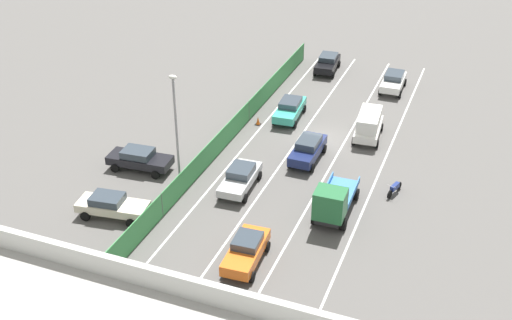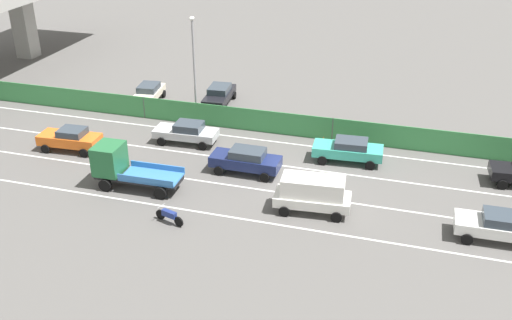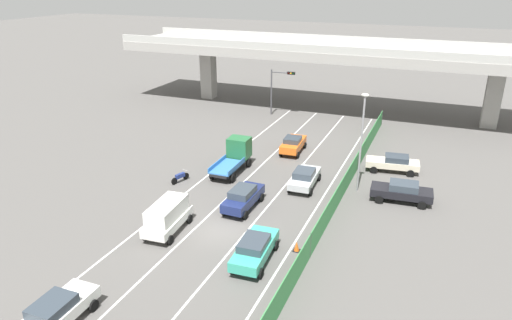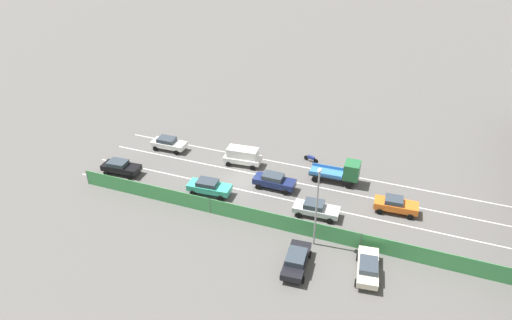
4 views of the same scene
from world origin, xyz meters
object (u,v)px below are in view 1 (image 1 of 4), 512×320
object	(u,v)px
car_sedan_black	(328,62)
car_sedan_navy	(308,149)
car_taxi_teal	(290,108)
street_lamp	(176,121)
car_sedan_silver	(240,177)
traffic_cone	(258,121)
motorcycle	(395,188)
parked_sedan_cream	(112,205)
car_sedan_white	(393,81)
parked_sedan_dark	(139,158)
flatbed_truck_blue	(333,202)
car_taxi_orange	(246,250)
car_van_white	(369,124)

from	to	relation	value
car_sedan_black	car_sedan_navy	size ratio (longest dim) A/B	0.99
car_taxi_teal	street_lamp	world-z (taller)	street_lamp
car_sedan_silver	traffic_cone	xyz separation A→B (m)	(2.39, -9.56, -0.55)
car_sedan_navy	motorcycle	bearing A→B (deg)	161.23
car_sedan_silver	parked_sedan_cream	bearing A→B (deg)	43.79
car_sedan_white	motorcycle	size ratio (longest dim) A/B	2.31
street_lamp	car_taxi_teal	bearing A→B (deg)	-107.26
car_sedan_silver	parked_sedan_dark	world-z (taller)	parked_sedan_dark
car_sedan_navy	flatbed_truck_blue	xyz separation A→B (m)	(-3.78, 6.89, 0.42)
car_taxi_teal	traffic_cone	bearing A→B (deg)	45.35
car_taxi_orange	motorcycle	bearing A→B (deg)	-122.49
flatbed_truck_blue	parked_sedan_cream	bearing A→B (deg)	19.56
car_sedan_black	flatbed_truck_blue	world-z (taller)	flatbed_truck_blue
parked_sedan_dark	parked_sedan_cream	world-z (taller)	parked_sedan_dark
traffic_cone	car_sedan_silver	bearing A→B (deg)	104.00
car_sedan_black	car_taxi_teal	world-z (taller)	car_taxi_teal
car_taxi_orange	car_sedan_white	world-z (taller)	car_taxi_orange
car_sedan_navy	motorcycle	distance (m)	7.35
car_van_white	car_taxi_teal	size ratio (longest dim) A/B	0.95
car_sedan_black	car_taxi_orange	world-z (taller)	car_taxi_orange
motorcycle	traffic_cone	world-z (taller)	motorcycle
parked_sedan_dark	flatbed_truck_blue	bearing A→B (deg)	175.67
car_taxi_teal	car_sedan_navy	size ratio (longest dim) A/B	1.04
car_sedan_navy	flatbed_truck_blue	size ratio (longest dim) A/B	0.84
parked_sedan_dark	parked_sedan_cream	xyz separation A→B (m)	(-1.37, 5.88, -0.03)
car_sedan_white	parked_sedan_cream	xyz separation A→B (m)	(13.09, 26.87, -0.04)
car_sedan_silver	car_sedan_white	bearing A→B (deg)	-107.83
car_sedan_black	car_sedan_white	bearing A→B (deg)	161.91
motorcycle	parked_sedan_cream	world-z (taller)	parked_sedan_cream
car_van_white	car_sedan_white	xyz separation A→B (m)	(-0.06, -10.12, -0.32)
parked_sedan_dark	car_taxi_orange	bearing A→B (deg)	147.71
flatbed_truck_blue	motorcycle	distance (m)	5.60
car_sedan_white	flatbed_truck_blue	bearing A→B (deg)	90.79
parked_sedan_dark	traffic_cone	xyz separation A→B (m)	(-5.42, -9.85, -0.58)
car_van_white	car_sedan_navy	bearing A→B (deg)	56.14
car_van_white	motorcycle	xyz separation A→B (m)	(-3.53, 7.46, -0.77)
traffic_cone	parked_sedan_dark	bearing A→B (deg)	61.21
car_sedan_silver	traffic_cone	size ratio (longest dim) A/B	6.83
car_taxi_orange	street_lamp	world-z (taller)	street_lamp
car_sedan_white	street_lamp	distance (m)	24.54
car_sedan_silver	car_sedan_white	size ratio (longest dim) A/B	1.06
traffic_cone	car_taxi_orange	bearing A→B (deg)	108.94
car_sedan_black	traffic_cone	distance (m)	13.57
car_taxi_orange	parked_sedan_dark	size ratio (longest dim) A/B	0.92
car_taxi_teal	street_lamp	xyz separation A→B (m)	(3.91, 12.58, 3.97)
car_taxi_teal	car_taxi_orange	distance (m)	19.40
parked_sedan_dark	traffic_cone	bearing A→B (deg)	-118.79
car_sedan_navy	flatbed_truck_blue	distance (m)	7.87
street_lamp	car_van_white	bearing A→B (deg)	-133.26
car_van_white	motorcycle	world-z (taller)	car_van_white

